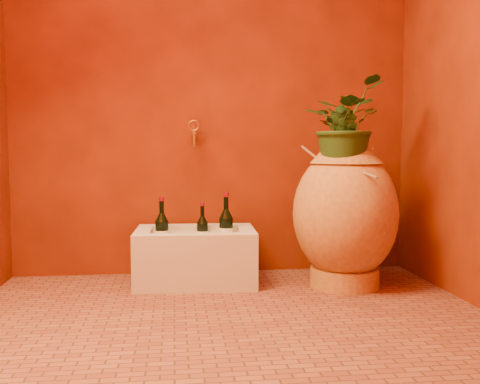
{
  "coord_description": "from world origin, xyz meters",
  "views": [
    {
      "loc": [
        -0.25,
        -2.4,
        0.79
      ],
      "look_at": [
        0.09,
        0.35,
        0.57
      ],
      "focal_mm": 40.0,
      "sensor_mm": 36.0,
      "label": 1
    }
  ],
  "objects": [
    {
      "name": "stone_basin",
      "position": [
        -0.13,
        0.72,
        0.15
      ],
      "size": [
        0.71,
        0.5,
        0.32
      ],
      "rotation": [
        0.0,
        0.0,
        -0.04
      ],
      "color": "beige",
      "rests_on": "floor"
    },
    {
      "name": "amphora",
      "position": [
        0.72,
        0.53,
        0.43
      ],
      "size": [
        0.64,
        0.64,
        0.85
      ],
      "rotation": [
        0.0,
        0.0,
        0.07
      ],
      "color": "#C88838",
      "rests_on": "floor"
    },
    {
      "name": "wall_back",
      "position": [
        0.0,
        1.0,
        1.25
      ],
      "size": [
        2.5,
        0.02,
        2.5
      ],
      "primitive_type": "cube",
      "color": "#541804",
      "rests_on": "ground"
    },
    {
      "name": "floor",
      "position": [
        0.0,
        0.0,
        0.0
      ],
      "size": [
        2.5,
        2.5,
        0.0
      ],
      "primitive_type": "plane",
      "color": "brown",
      "rests_on": "ground"
    },
    {
      "name": "wine_bottle_a",
      "position": [
        -0.33,
        0.74,
        0.3
      ],
      "size": [
        0.08,
        0.08,
        0.33
      ],
      "color": "black",
      "rests_on": "stone_basin"
    },
    {
      "name": "wall_tap",
      "position": [
        -0.13,
        0.92,
        0.89
      ],
      "size": [
        0.07,
        0.15,
        0.16
      ],
      "color": "#B58229",
      "rests_on": "wall_back"
    },
    {
      "name": "plant_main",
      "position": [
        0.69,
        0.51,
        0.93
      ],
      "size": [
        0.61,
        0.62,
        0.52
      ],
      "primitive_type": "imported",
      "rotation": [
        0.0,
        0.0,
        0.86
      ],
      "color": "#203F16",
      "rests_on": "amphora"
    },
    {
      "name": "plant_side",
      "position": [
        0.68,
        0.51,
        0.84
      ],
      "size": [
        0.24,
        0.25,
        0.35
      ],
      "primitive_type": "imported",
      "rotation": [
        0.0,
        0.0,
        -0.9
      ],
      "color": "#203F16",
      "rests_on": "amphora"
    },
    {
      "name": "wine_bottle_c",
      "position": [
        -0.08,
        0.8,
        0.28
      ],
      "size": [
        0.07,
        0.07,
        0.29
      ],
      "color": "black",
      "rests_on": "stone_basin"
    },
    {
      "name": "wine_bottle_b",
      "position": [
        0.05,
        0.75,
        0.31
      ],
      "size": [
        0.09,
        0.09,
        0.35
      ],
      "color": "black",
      "rests_on": "stone_basin"
    }
  ]
}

